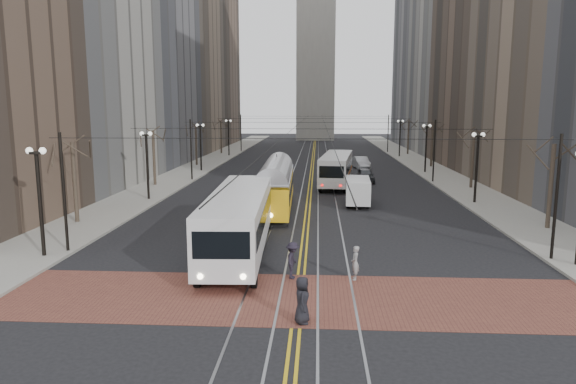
# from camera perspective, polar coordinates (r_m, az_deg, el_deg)

# --- Properties ---
(ground) EXTENTS (260.00, 260.00, 0.00)m
(ground) POSITION_cam_1_polar(r_m,az_deg,el_deg) (25.72, 1.54, -8.50)
(ground) COLOR black
(ground) RESTS_ON ground
(sidewalk_left) EXTENTS (5.00, 140.00, 0.15)m
(sidewalk_left) POSITION_cam_1_polar(r_m,az_deg,el_deg) (71.65, -9.38, 3.03)
(sidewalk_left) COLOR gray
(sidewalk_left) RESTS_ON ground
(sidewalk_right) EXTENTS (5.00, 140.00, 0.15)m
(sidewalk_right) POSITION_cam_1_polar(r_m,az_deg,el_deg) (71.34, 14.88, 2.81)
(sidewalk_right) COLOR gray
(sidewalk_right) RESTS_ON ground
(crosswalk_band) EXTENTS (25.00, 6.00, 0.01)m
(crosswalk_band) POSITION_cam_1_polar(r_m,az_deg,el_deg) (21.95, 1.20, -11.69)
(crosswalk_band) COLOR brown
(crosswalk_band) RESTS_ON ground
(streetcar_rails) EXTENTS (4.80, 130.00, 0.02)m
(streetcar_rails) POSITION_cam_1_polar(r_m,az_deg,el_deg) (69.91, 2.72, 2.93)
(streetcar_rails) COLOR gray
(streetcar_rails) RESTS_ON ground
(centre_lines) EXTENTS (0.42, 130.00, 0.01)m
(centre_lines) POSITION_cam_1_polar(r_m,az_deg,el_deg) (69.91, 2.72, 2.93)
(centre_lines) COLOR gold
(centre_lines) RESTS_ON ground
(building_left_mid) EXTENTS (16.00, 20.00, 34.00)m
(building_left_mid) POSITION_cam_1_polar(r_m,az_deg,el_deg) (75.73, -17.65, 15.90)
(building_left_mid) COLOR slate
(building_left_mid) RESTS_ON ground
(building_left_midfar) EXTENTS (20.00, 20.00, 52.00)m
(building_left_midfar) POSITION_cam_1_polar(r_m,az_deg,el_deg) (96.47, -14.63, 19.95)
(building_left_midfar) COLOR gray
(building_left_midfar) RESTS_ON ground
(building_left_far) EXTENTS (16.00, 20.00, 40.00)m
(building_left_far) POSITION_cam_1_polar(r_m,az_deg,el_deg) (114.17, -10.33, 15.37)
(building_left_far) COLOR brown
(building_left_far) RESTS_ON ground
(building_right_mid) EXTENTS (16.00, 20.00, 34.00)m
(building_right_mid) POSITION_cam_1_polar(r_m,az_deg,el_deg) (75.23, 23.45, 15.62)
(building_right_mid) COLOR brown
(building_right_mid) RESTS_ON ground
(building_right_far) EXTENTS (16.00, 20.00, 40.00)m
(building_right_far) POSITION_cam_1_polar(r_m,az_deg,el_deg) (113.84, 16.48, 15.16)
(building_right_far) COLOR slate
(building_right_far) RESTS_ON ground
(lamp_posts) EXTENTS (27.60, 57.20, 5.60)m
(lamp_posts) POSITION_cam_1_polar(r_m,az_deg,el_deg) (53.46, 2.54, 3.94)
(lamp_posts) COLOR black
(lamp_posts) RESTS_ON ground
(street_trees) EXTENTS (31.68, 53.28, 5.60)m
(street_trees) POSITION_cam_1_polar(r_m,az_deg,el_deg) (59.93, 2.64, 4.53)
(street_trees) COLOR #382D23
(street_trees) RESTS_ON ground
(trolley_wires) EXTENTS (25.96, 120.00, 6.60)m
(trolley_wires) POSITION_cam_1_polar(r_m,az_deg,el_deg) (59.44, 2.64, 5.43)
(trolley_wires) COLOR black
(trolley_wires) RESTS_ON ground
(transit_bus) EXTENTS (3.36, 13.62, 3.38)m
(transit_bus) POSITION_cam_1_polar(r_m,az_deg,el_deg) (28.15, -5.42, -3.38)
(transit_bus) COLOR silver
(transit_bus) RESTS_ON ground
(streetcar) EXTENTS (2.76, 13.02, 3.05)m
(streetcar) POSITION_cam_1_polar(r_m,az_deg,el_deg) (39.89, -1.36, 0.22)
(streetcar) COLOR yellow
(streetcar) RESTS_ON ground
(rear_bus) EXTENTS (3.91, 12.21, 3.13)m
(rear_bus) POSITION_cam_1_polar(r_m,az_deg,el_deg) (52.60, 5.40, 2.46)
(rear_bus) COLOR silver
(rear_bus) RESTS_ON ground
(cargo_van) EXTENTS (2.14, 5.00, 2.17)m
(cargo_van) POSITION_cam_1_polar(r_m,az_deg,el_deg) (41.97, 7.75, -0.02)
(cargo_van) COLOR silver
(cargo_van) RESTS_ON ground
(sedan_grey) EXTENTS (1.81, 4.23, 1.42)m
(sedan_grey) POSITION_cam_1_polar(r_m,az_deg,el_deg) (55.26, 8.60, 1.84)
(sedan_grey) COLOR #3F4246
(sedan_grey) RESTS_ON ground
(sedan_silver) EXTENTS (2.19, 4.82, 1.53)m
(sedan_silver) POSITION_cam_1_polar(r_m,az_deg,el_deg) (67.15, 8.14, 3.23)
(sedan_silver) COLOR #ACAFB4
(sedan_silver) RESTS_ON ground
(pedestrian_a) EXTENTS (0.60, 0.89, 1.77)m
(pedestrian_a) POSITION_cam_1_polar(r_m,az_deg,el_deg) (19.29, 1.58, -11.91)
(pedestrian_a) COLOR black
(pedestrian_a) RESTS_ON crosswalk_band
(pedestrian_b) EXTENTS (0.40, 0.59, 1.59)m
(pedestrian_b) POSITION_cam_1_polar(r_m,az_deg,el_deg) (24.10, 7.47, -7.81)
(pedestrian_b) COLOR gray
(pedestrian_b) RESTS_ON crosswalk_band
(pedestrian_d) EXTENTS (0.78, 1.19, 1.73)m
(pedestrian_d) POSITION_cam_1_polar(r_m,az_deg,el_deg) (24.04, 0.52, -7.59)
(pedestrian_d) COLOR black
(pedestrian_d) RESTS_ON crosswalk_band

